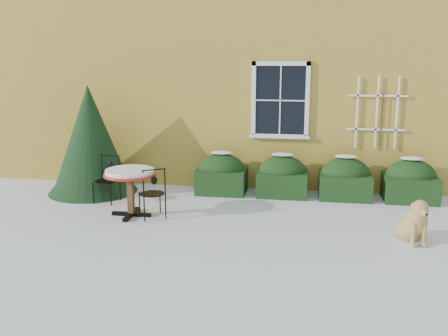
% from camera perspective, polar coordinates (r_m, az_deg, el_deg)
% --- Properties ---
extents(ground, '(80.00, 80.00, 0.00)m').
position_cam_1_polar(ground, '(8.41, -1.09, -7.48)').
color(ground, white).
rests_on(ground, ground).
extents(house, '(12.40, 8.40, 6.40)m').
position_cam_1_polar(house, '(14.84, 3.79, 13.88)').
color(house, gold).
rests_on(house, ground).
extents(hedge_row, '(4.95, 0.80, 0.91)m').
position_cam_1_polar(hedge_row, '(10.62, 10.17, -1.12)').
color(hedge_row, black).
rests_on(hedge_row, ground).
extents(evergreen_shrub, '(1.91, 1.91, 2.31)m').
position_cam_1_polar(evergreen_shrub, '(11.10, -14.95, 2.04)').
color(evergreen_shrub, black).
rests_on(evergreen_shrub, ground).
extents(bistro_table, '(0.95, 0.95, 0.88)m').
position_cam_1_polar(bistro_table, '(9.26, -10.70, -1.05)').
color(bistro_table, black).
rests_on(bistro_table, ground).
extents(patio_chair_near, '(0.57, 0.57, 0.94)m').
position_cam_1_polar(patio_chair_near, '(9.17, -8.17, -2.80)').
color(patio_chair_near, black).
rests_on(patio_chair_near, ground).
extents(patio_chair_far, '(0.47, 0.46, 0.94)m').
position_cam_1_polar(patio_chair_far, '(10.34, -13.20, -1.24)').
color(patio_chair_far, black).
rests_on(patio_chair_far, ground).
extents(dog, '(0.59, 0.85, 0.75)m').
position_cam_1_polar(dog, '(8.51, 20.88, -5.94)').
color(dog, tan).
rests_on(dog, ground).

